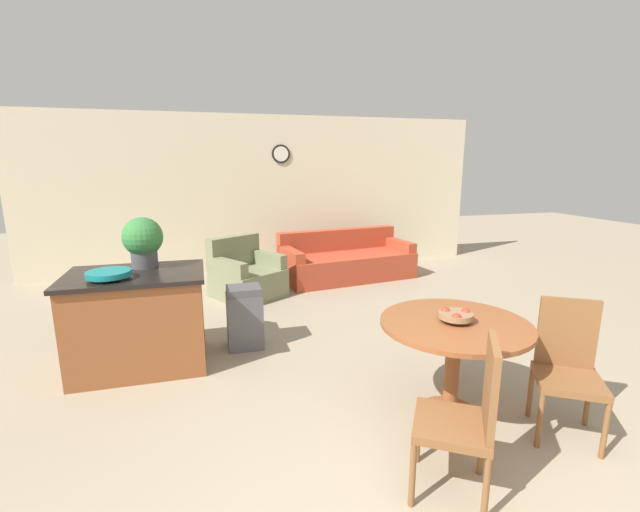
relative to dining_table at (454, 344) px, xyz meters
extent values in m
cube|color=beige|center=(-0.65, 5.07, 0.76)|extent=(8.00, 0.06, 2.70)
cylinder|color=black|center=(-0.32, 5.03, 1.44)|extent=(0.32, 0.02, 0.32)
cylinder|color=white|center=(-0.32, 5.02, 1.44)|extent=(0.26, 0.01, 0.26)
cylinder|color=brown|center=(0.00, 0.00, -0.57)|extent=(0.45, 0.45, 0.04)
cylinder|color=brown|center=(0.00, 0.00, -0.21)|extent=(0.11, 0.11, 0.69)
cylinder|color=brown|center=(0.00, 0.00, 0.16)|extent=(1.08, 1.08, 0.03)
cylinder|color=brown|center=(-0.68, -0.71, -0.39)|extent=(0.04, 0.04, 0.40)
cylinder|color=brown|center=(-0.48, -0.38, -0.39)|extent=(0.04, 0.04, 0.40)
cylinder|color=brown|center=(-0.36, -0.91, -0.39)|extent=(0.04, 0.04, 0.40)
cylinder|color=brown|center=(-0.15, -0.59, -0.39)|extent=(0.04, 0.04, 0.40)
cube|color=brown|center=(-0.42, -0.65, -0.17)|extent=(0.58, 0.58, 0.05)
cube|color=brown|center=(-0.26, -0.75, 0.11)|extent=(0.24, 0.35, 0.51)
cylinder|color=brown|center=(0.71, -0.68, -0.39)|extent=(0.04, 0.04, 0.40)
cylinder|color=brown|center=(0.38, -0.48, -0.39)|extent=(0.04, 0.04, 0.40)
cylinder|color=brown|center=(0.91, -0.36, -0.39)|extent=(0.04, 0.04, 0.40)
cylinder|color=brown|center=(0.59, -0.15, -0.39)|extent=(0.04, 0.04, 0.40)
cube|color=brown|center=(0.65, -0.42, -0.17)|extent=(0.58, 0.58, 0.05)
cube|color=brown|center=(0.75, -0.26, 0.11)|extent=(0.35, 0.24, 0.51)
cylinder|color=olive|center=(0.00, 0.00, 0.19)|extent=(0.09, 0.09, 0.03)
cylinder|color=olive|center=(0.00, 0.00, 0.22)|extent=(0.25, 0.25, 0.04)
sphere|color=#B73323|center=(0.08, 0.00, 0.23)|extent=(0.08, 0.08, 0.08)
sphere|color=#B73323|center=(-0.05, 0.07, 0.23)|extent=(0.08, 0.08, 0.08)
sphere|color=#B73323|center=(-0.04, -0.07, 0.23)|extent=(0.08, 0.08, 0.08)
cube|color=brown|center=(-2.35, 1.54, -0.16)|extent=(1.16, 0.79, 0.87)
cube|color=black|center=(-2.35, 1.54, 0.30)|extent=(1.22, 0.85, 0.04)
cylinder|color=#147A7F|center=(-2.53, 1.37, 0.33)|extent=(0.13, 0.13, 0.02)
cylinder|color=#147A7F|center=(-2.53, 1.37, 0.37)|extent=(0.37, 0.37, 0.05)
cylinder|color=#4C4C51|center=(-2.28, 1.74, 0.40)|extent=(0.24, 0.24, 0.16)
sphere|color=#387F3D|center=(-2.28, 1.74, 0.62)|extent=(0.37, 0.37, 0.37)
cube|color=#56565B|center=(-1.36, 1.70, -0.31)|extent=(0.36, 0.30, 0.58)
cube|color=#49494E|center=(-1.36, 1.70, 0.02)|extent=(0.34, 0.29, 0.08)
cube|color=#B24228|center=(0.56, 3.98, -0.38)|extent=(2.26, 1.24, 0.42)
cube|color=#B24228|center=(0.51, 4.34, 0.00)|extent=(2.15, 0.51, 0.35)
cube|color=#B24228|center=(-0.42, 3.84, -0.30)|extent=(0.28, 0.88, 0.58)
cube|color=#B24228|center=(1.54, 4.12, -0.30)|extent=(0.28, 0.88, 0.58)
cube|color=#7A7F5B|center=(-1.14, 3.42, -0.39)|extent=(1.14, 1.15, 0.40)
cube|color=#7A7F5B|center=(-1.31, 3.70, 0.03)|extent=(0.80, 0.59, 0.45)
cube|color=#7A7F5B|center=(-1.43, 3.24, -0.29)|extent=(0.52, 0.73, 0.60)
cube|color=#7A7F5B|center=(-0.84, 3.60, -0.29)|extent=(0.52, 0.73, 0.60)
camera|label=1|loc=(-1.74, -2.55, 1.31)|focal=24.00mm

